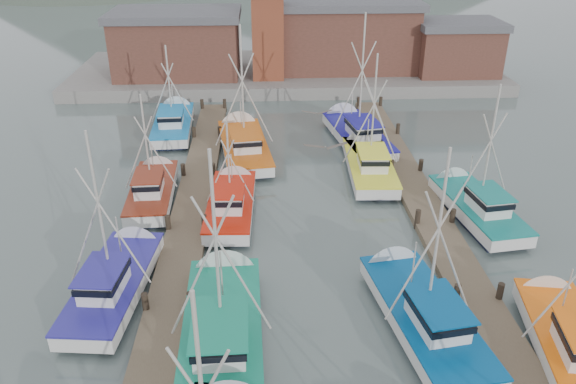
{
  "coord_description": "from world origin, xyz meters",
  "views": [
    {
      "loc": [
        -2.61,
        -22.2,
        16.34
      ],
      "look_at": [
        -1.35,
        4.83,
        2.6
      ],
      "focal_mm": 35.0,
      "sensor_mm": 36.0,
      "label": 1
    }
  ],
  "objects_px": {
    "boat_4": "(223,325)",
    "boat_12": "(243,144)",
    "boat_8": "(232,202)",
    "lookout_tower": "(268,33)"
  },
  "relations": [
    {
      "from": "lookout_tower",
      "to": "boat_4",
      "type": "height_order",
      "value": "lookout_tower"
    },
    {
      "from": "boat_4",
      "to": "boat_12",
      "type": "relative_size",
      "value": 0.99
    },
    {
      "from": "boat_4",
      "to": "boat_12",
      "type": "bearing_deg",
      "value": 87.43
    },
    {
      "from": "boat_4",
      "to": "boat_12",
      "type": "height_order",
      "value": "boat_12"
    },
    {
      "from": "lookout_tower",
      "to": "boat_8",
      "type": "xyz_separation_m",
      "value": [
        -2.59,
        -25.52,
        -4.88
      ]
    },
    {
      "from": "boat_4",
      "to": "boat_12",
      "type": "distance_m",
      "value": 20.23
    },
    {
      "from": "lookout_tower",
      "to": "boat_8",
      "type": "distance_m",
      "value": 26.11
    },
    {
      "from": "boat_8",
      "to": "lookout_tower",
      "type": "bearing_deg",
      "value": 86.16
    },
    {
      "from": "boat_8",
      "to": "boat_12",
      "type": "xyz_separation_m",
      "value": [
        0.48,
        9.15,
        0.01
      ]
    },
    {
      "from": "lookout_tower",
      "to": "boat_12",
      "type": "xyz_separation_m",
      "value": [
        -2.11,
        -16.37,
        -4.86
      ]
    }
  ]
}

